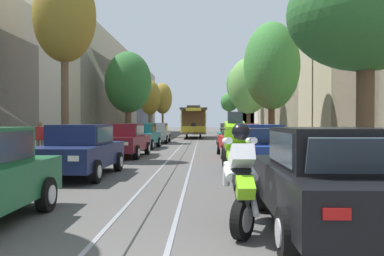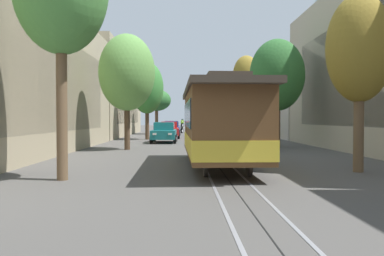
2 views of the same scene
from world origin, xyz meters
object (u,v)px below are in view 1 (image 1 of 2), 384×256
at_px(parked_car_teal_fourth_right, 232,135).
at_px(street_tree_kerb_right_far, 229,103).
at_px(parked_car_navy_second_left, 80,150).
at_px(pedestrian_on_left_pavement, 40,138).
at_px(street_tree_kerb_right_near, 366,14).
at_px(street_tree_kerb_left_second, 64,18).
at_px(street_tree_kerb_left_far, 163,99).
at_px(parked_car_red_mid_right, 239,140).
at_px(parked_car_blue_second_right, 255,148).
at_px(street_tree_kerb_left_fourth, 150,98).
at_px(fire_hydrant, 355,179).
at_px(parked_car_black_near_right, 328,179).
at_px(street_tree_kerb_right_second, 272,66).
at_px(cable_car_trolley, 194,122).
at_px(parked_car_maroon_mid_left, 124,140).
at_px(motorcycle_with_rider, 239,169).
at_px(street_tree_kerb_right_mid, 249,86).
at_px(parked_car_teal_fourth_left, 141,136).
at_px(street_tree_kerb_right_fourth, 239,85).
at_px(street_tree_kerb_left_mid, 128,83).
at_px(parked_car_silver_fifth_left, 157,133).

height_order(parked_car_teal_fourth_right, street_tree_kerb_right_far, street_tree_kerb_right_far).
xyz_separation_m(parked_car_navy_second_left, pedestrian_on_left_pavement, (-3.60, 5.66, 0.15)).
height_order(parked_car_navy_second_left, street_tree_kerb_right_near, street_tree_kerb_right_near).
bearing_deg(street_tree_kerb_left_second, parked_car_navy_second_left, -65.89).
bearing_deg(street_tree_kerb_left_far, parked_car_red_mid_right, -78.38).
xyz_separation_m(parked_car_blue_second_right, street_tree_kerb_left_fourth, (-7.42, 29.39, 3.43)).
relative_size(parked_car_blue_second_right, parked_car_teal_fourth_right, 1.00).
bearing_deg(street_tree_kerb_left_second, parked_car_blue_second_right, -27.06).
height_order(pedestrian_on_left_pavement, fire_hydrant, pedestrian_on_left_pavement).
height_order(parked_car_black_near_right, street_tree_kerb_right_second, street_tree_kerb_right_second).
distance_m(street_tree_kerb_right_near, cable_car_trolley, 32.72).
bearing_deg(parked_car_red_mid_right, street_tree_kerb_left_far, 101.62).
bearing_deg(pedestrian_on_left_pavement, street_tree_kerb_right_second, 17.12).
xyz_separation_m(street_tree_kerb_left_second, street_tree_kerb_right_near, (9.60, -7.94, -2.09)).
distance_m(parked_car_maroon_mid_left, street_tree_kerb_left_second, 6.08).
relative_size(parked_car_black_near_right, motorcycle_with_rider, 2.36).
bearing_deg(parked_car_navy_second_left, parked_car_blue_second_right, 10.18).
bearing_deg(fire_hydrant, parked_car_teal_fourth_right, 94.77).
bearing_deg(street_tree_kerb_left_far, street_tree_kerb_right_mid, -67.08).
xyz_separation_m(parked_car_teal_fourth_left, street_tree_kerb_left_fourth, (-1.86, 17.70, 3.43)).
height_order(parked_car_navy_second_left, parked_car_maroon_mid_left, same).
relative_size(street_tree_kerb_left_far, street_tree_kerb_right_mid, 1.02).
relative_size(parked_car_teal_fourth_left, parked_car_teal_fourth_right, 1.01).
bearing_deg(street_tree_kerb_right_far, pedestrian_on_left_pavement, -106.27).
height_order(parked_car_teal_fourth_right, street_tree_kerb_right_fourth, street_tree_kerb_right_fourth).
xyz_separation_m(parked_car_teal_fourth_right, motorcycle_with_rider, (-1.34, -19.57, 0.16)).
bearing_deg(street_tree_kerb_left_mid, parked_car_blue_second_right, -66.76).
distance_m(parked_car_blue_second_right, pedestrian_on_left_pavement, 10.21).
relative_size(street_tree_kerb_right_near, street_tree_kerb_right_mid, 0.78).
relative_size(parked_car_blue_second_right, street_tree_kerb_left_far, 0.62).
bearing_deg(fire_hydrant, street_tree_kerb_left_mid, 112.63).
bearing_deg(street_tree_kerb_left_fourth, street_tree_kerb_right_far, 54.57).
height_order(parked_car_teal_fourth_left, street_tree_kerb_left_far, street_tree_kerb_left_far).
height_order(street_tree_kerb_left_mid, street_tree_kerb_right_fourth, street_tree_kerb_right_fourth).
height_order(street_tree_kerb_left_far, street_tree_kerb_right_near, street_tree_kerb_left_far).
relative_size(parked_car_navy_second_left, parked_car_silver_fifth_left, 1.00).
distance_m(parked_car_teal_fourth_right, street_tree_kerb_left_far, 30.22).
xyz_separation_m(pedestrian_on_left_pavement, fire_hydrant, (10.67, -9.04, -0.52)).
xyz_separation_m(parked_car_red_mid_right, pedestrian_on_left_pavement, (-9.12, -1.29, 0.15)).
height_order(parked_car_teal_fourth_right, street_tree_kerb_right_second, street_tree_kerb_right_second).
height_order(street_tree_kerb_left_second, pedestrian_on_left_pavement, street_tree_kerb_left_second).
bearing_deg(street_tree_kerb_right_fourth, parked_car_maroon_mid_left, -107.17).
height_order(parked_car_blue_second_right, street_tree_kerb_right_near, street_tree_kerb_right_near).
bearing_deg(fire_hydrant, cable_car_trolley, 97.47).
bearing_deg(street_tree_kerb_right_far, street_tree_kerb_left_mid, -110.63).
bearing_deg(parked_car_black_near_right, cable_car_trolley, 94.71).
bearing_deg(parked_car_blue_second_right, cable_car_trolley, 95.42).
distance_m(street_tree_kerb_left_fourth, street_tree_kerb_right_fourth, 9.99).
bearing_deg(motorcycle_with_rider, parked_car_teal_fourth_left, 103.26).
bearing_deg(street_tree_kerb_left_second, street_tree_kerb_right_fourth, 69.73).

